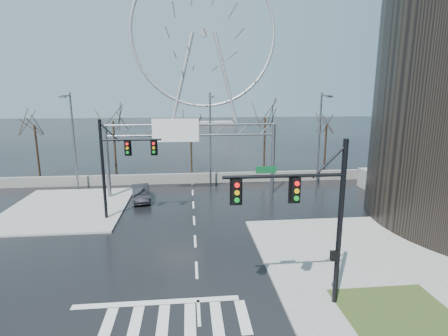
{
  "coord_description": "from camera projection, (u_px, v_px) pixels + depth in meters",
  "views": [
    {
      "loc": [
        -0.29,
        -18.41,
        9.93
      ],
      "look_at": [
        2.51,
        9.06,
        4.0
      ],
      "focal_mm": 28.0,
      "sensor_mm": 36.0,
      "label": 1
    }
  ],
  "objects": [
    {
      "name": "signal_mast_far",
      "position": [
        117.0,
        160.0,
        27.14
      ],
      "size": [
        4.72,
        0.41,
        8.0
      ],
      "color": "black",
      "rests_on": "ground"
    },
    {
      "name": "sidewalk_far",
      "position": [
        67.0,
        208.0,
        30.59
      ],
      "size": [
        10.0,
        12.0,
        0.15
      ],
      "primitive_type": "cube",
      "color": "gray",
      "rests_on": "ground"
    },
    {
      "name": "tree_far_left",
      "position": [
        35.0,
        132.0,
        40.41
      ],
      "size": [
        3.5,
        3.5,
        7.0
      ],
      "color": "black",
      "rests_on": "ground"
    },
    {
      "name": "car",
      "position": [
        141.0,
        193.0,
        32.88
      ],
      "size": [
        2.32,
        4.6,
        1.45
      ],
      "primitive_type": "imported",
      "rotation": [
        0.0,
        0.0,
        0.19
      ],
      "color": "black",
      "rests_on": "ground"
    },
    {
      "name": "tree_far_right",
      "position": [
        326.0,
        130.0,
        43.92
      ],
      "size": [
        3.4,
        3.4,
        6.8
      ],
      "color": "black",
      "rests_on": "ground"
    },
    {
      "name": "barrier_wall",
      "position": [
        192.0,
        178.0,
        39.36
      ],
      "size": [
        52.0,
        0.5,
        1.1
      ],
      "primitive_type": "cube",
      "color": "slate",
      "rests_on": "ground"
    },
    {
      "name": "sign_gantry",
      "position": [
        188.0,
        144.0,
        33.45
      ],
      "size": [
        16.36,
        0.4,
        7.6
      ],
      "color": "slate",
      "rests_on": "ground"
    },
    {
      "name": "grass_strip",
      "position": [
        396.0,
        311.0,
        16.02
      ],
      "size": [
        5.0,
        4.0,
        0.02
      ],
      "primitive_type": "cube",
      "color": "#30411B",
      "rests_on": "sidewalk_near"
    },
    {
      "name": "tree_right",
      "position": [
        265.0,
        124.0,
        42.47
      ],
      "size": [
        3.9,
        3.9,
        7.8
      ],
      "color": "black",
      "rests_on": "ground"
    },
    {
      "name": "sidewalk_right_ext",
      "position": [
        348.0,
        246.0,
        22.94
      ],
      "size": [
        12.0,
        10.0,
        0.15
      ],
      "primitive_type": "cube",
      "color": "gray",
      "rests_on": "ground"
    },
    {
      "name": "streetlight_left",
      "position": [
        72.0,
        134.0,
        35.26
      ],
      "size": [
        0.5,
        2.55,
        10.0
      ],
      "color": "slate",
      "rests_on": "ground"
    },
    {
      "name": "tree_center",
      "position": [
        191.0,
        133.0,
        42.77
      ],
      "size": [
        3.25,
        3.25,
        6.5
      ],
      "color": "black",
      "rests_on": "ground"
    },
    {
      "name": "streetlight_right",
      "position": [
        321.0,
        131.0,
        37.84
      ],
      "size": [
        0.5,
        2.55,
        10.0
      ],
      "color": "slate",
      "rests_on": "ground"
    },
    {
      "name": "ground",
      "position": [
        197.0,
        270.0,
        20.02
      ],
      "size": [
        260.0,
        260.0,
        0.0
      ],
      "primitive_type": "plane",
      "color": "black",
      "rests_on": "ground"
    },
    {
      "name": "streetlight_mid",
      "position": [
        210.0,
        133.0,
        36.65
      ],
      "size": [
        0.5,
        2.55,
        10.0
      ],
      "color": "slate",
      "rests_on": "ground"
    },
    {
      "name": "signal_mast_near",
      "position": [
        312.0,
        209.0,
        15.58
      ],
      "size": [
        5.52,
        0.41,
        8.0
      ],
      "color": "black",
      "rests_on": "ground"
    },
    {
      "name": "ferris_wheel",
      "position": [
        204.0,
        39.0,
        107.44
      ],
      "size": [
        45.0,
        6.0,
        50.91
      ],
      "color": "gray",
      "rests_on": "ground"
    },
    {
      "name": "tree_left",
      "position": [
        114.0,
        128.0,
        40.73
      ],
      "size": [
        3.75,
        3.75,
        7.5
      ],
      "color": "black",
      "rests_on": "ground"
    }
  ]
}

